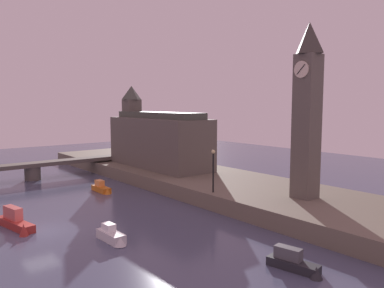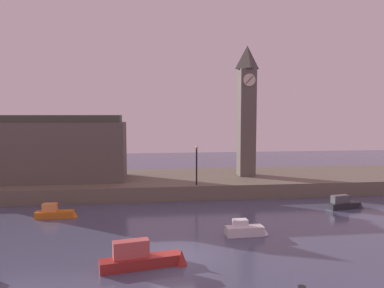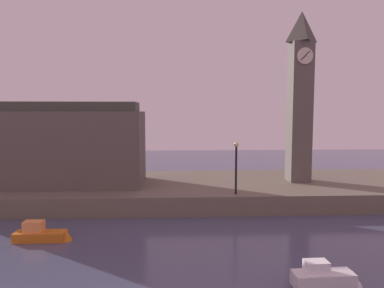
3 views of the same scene
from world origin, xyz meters
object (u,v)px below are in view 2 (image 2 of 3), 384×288
at_px(clock_tower, 247,109).
at_px(parliament_hall, 46,148).
at_px(streetlamp, 197,161).
at_px(boat_ferry_white, 247,230).
at_px(boat_patrol_orange, 58,213).
at_px(boat_dinghy_red, 146,258).
at_px(boat_barge_dark, 346,204).

xyz_separation_m(clock_tower, parliament_hall, (-22.61, -0.48, -4.26)).
bearing_deg(streetlamp, boat_ferry_white, -79.50).
xyz_separation_m(boat_patrol_orange, boat_dinghy_red, (7.47, -10.94, 0.13)).
distance_m(parliament_hall, boat_barge_dark, 31.26).
height_order(streetlamp, boat_ferry_white, streetlamp).
height_order(parliament_hall, boat_ferry_white, parliament_hall).
relative_size(streetlamp, boat_dinghy_red, 0.77).
relative_size(clock_tower, boat_patrol_orange, 4.32).
relative_size(streetlamp, boat_ferry_white, 1.27).
bearing_deg(boat_barge_dark, boat_ferry_white, -151.01).
xyz_separation_m(boat_patrol_orange, boat_ferry_white, (14.75, -6.37, 0.03)).
bearing_deg(clock_tower, boat_ferry_white, -105.09).
height_order(streetlamp, boat_barge_dark, streetlamp).
height_order(clock_tower, boat_barge_dark, clock_tower).
bearing_deg(boat_ferry_white, boat_patrol_orange, 156.64).
relative_size(boat_patrol_orange, boat_barge_dark, 0.95).
relative_size(clock_tower, boat_barge_dark, 4.13).
xyz_separation_m(clock_tower, boat_patrol_orange, (-19.20, -10.12, -8.93)).
bearing_deg(streetlamp, clock_tower, 36.82).
relative_size(parliament_hall, streetlamp, 4.02).
height_order(boat_patrol_orange, boat_dinghy_red, boat_dinghy_red).
bearing_deg(boat_barge_dark, boat_dinghy_red, -149.77).
relative_size(parliament_hall, boat_dinghy_red, 3.11).
xyz_separation_m(boat_dinghy_red, boat_barge_dark, (18.43, 10.74, -0.09)).
distance_m(clock_tower, boat_ferry_white, 19.26).
xyz_separation_m(boat_ferry_white, boat_dinghy_red, (-7.28, -4.56, 0.10)).
height_order(parliament_hall, boat_barge_dark, parliament_hall).
xyz_separation_m(boat_patrol_orange, boat_barge_dark, (25.90, -0.20, 0.04)).
distance_m(streetlamp, boat_barge_dark, 14.77).
bearing_deg(boat_ferry_white, boat_dinghy_red, -147.93).
bearing_deg(boat_ferry_white, clock_tower, 74.91).
bearing_deg(parliament_hall, boat_ferry_white, -41.41).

